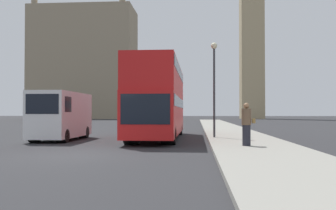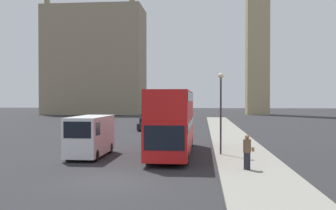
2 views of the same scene
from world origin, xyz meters
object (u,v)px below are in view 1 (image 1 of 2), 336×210
at_px(pedestrian, 247,124).
at_px(red_double_decker_bus, 159,98).
at_px(white_van, 61,115).
at_px(street_lamp, 214,74).
at_px(parked_sedan, 135,120).

bearing_deg(pedestrian, red_double_decker_bus, 125.74).
bearing_deg(white_van, street_lamp, 6.59).
xyz_separation_m(red_double_decker_bus, parked_sedan, (-4.75, 20.06, -1.74)).
xyz_separation_m(white_van, parked_sedan, (0.58, 21.75, -0.74)).
xyz_separation_m(white_van, pedestrian, (9.69, -4.38, -0.37)).
bearing_deg(pedestrian, parked_sedan, 109.22).
xyz_separation_m(pedestrian, street_lamp, (-1.10, 5.37, 2.67)).
xyz_separation_m(pedestrian, parked_sedan, (-9.11, 26.12, -0.37)).
bearing_deg(red_double_decker_bus, street_lamp, -12.01).
bearing_deg(red_double_decker_bus, white_van, -162.45).
height_order(pedestrian, parked_sedan, pedestrian).
relative_size(white_van, parked_sedan, 1.12).
height_order(red_double_decker_bus, white_van, red_double_decker_bus).
distance_m(white_van, street_lamp, 8.94).
bearing_deg(parked_sedan, white_van, -91.52).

